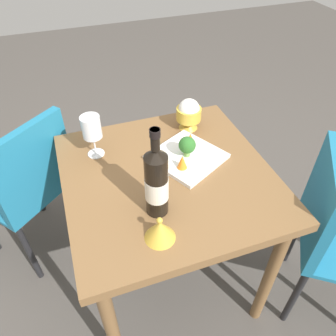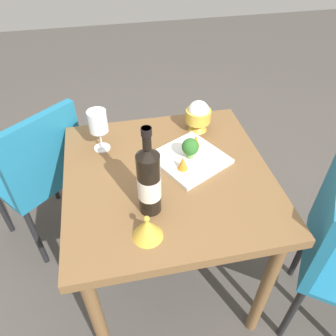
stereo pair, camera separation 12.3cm
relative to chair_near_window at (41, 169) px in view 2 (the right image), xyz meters
name	(u,v)px [view 2 (the right image)]	position (x,y,z in m)	size (l,w,h in m)	color
ground_plane	(168,275)	(0.38, 0.55, -0.53)	(8.00, 8.00, 0.00)	#4C4742
dining_table	(168,192)	(0.38, 0.55, 0.11)	(0.79, 0.79, 0.75)	brown
chair_near_window	(41,169)	(0.00, 0.00, 0.00)	(0.56, 0.56, 0.85)	teal
chair_by_wall	(335,244)	(0.68, 1.16, 0.00)	(0.56, 0.56, 0.85)	teal
wine_bottle	(149,181)	(0.54, 0.46, 0.35)	(0.08, 0.08, 0.34)	black
wine_glass	(98,122)	(0.17, 0.32, 0.35)	(0.08, 0.08, 0.18)	white
rice_bowl	(198,115)	(0.12, 0.74, 0.29)	(0.11, 0.11, 0.14)	gold
rice_bowl_lid	(147,228)	(0.65, 0.43, 0.25)	(0.10, 0.10, 0.09)	gold
serving_plate	(190,158)	(0.32, 0.66, 0.22)	(0.34, 0.34, 0.02)	white
broccoli_floret	(190,147)	(0.32, 0.66, 0.28)	(0.07, 0.07, 0.09)	#729E4C
carrot_garnish_left	(196,141)	(0.26, 0.70, 0.26)	(0.04, 0.04, 0.05)	orange
carrot_garnish_right	(183,164)	(0.39, 0.61, 0.26)	(0.04, 0.04, 0.06)	orange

